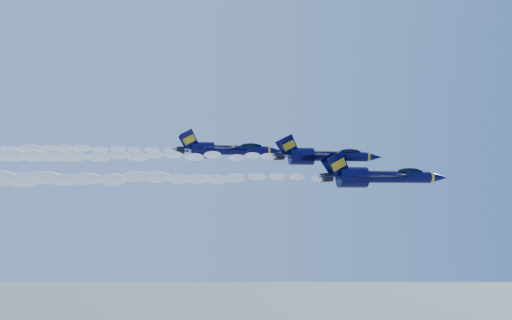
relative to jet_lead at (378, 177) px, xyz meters
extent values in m
cylinder|color=#090835|center=(3.15, 0.00, -0.08)|extent=(10.05, 1.68, 1.68)
ellipsoid|color=#090835|center=(-3.88, 0.00, -0.13)|extent=(1.74, 3.02, 7.15)
cone|color=#090835|center=(9.63, 0.00, -0.08)|extent=(2.90, 1.68, 1.68)
cylinder|color=yellow|center=(8.29, 0.00, -0.08)|extent=(0.39, 1.74, 1.74)
ellipsoid|color=black|center=(5.05, 0.00, 0.76)|extent=(4.02, 1.31, 1.11)
cube|color=yellow|center=(5.05, 0.00, 0.43)|extent=(4.69, 1.12, 0.20)
cube|color=#090835|center=(-1.87, -4.47, -0.08)|extent=(5.99, 7.10, 0.20)
cube|color=#090835|center=(-1.87, 4.47, -0.08)|extent=(5.99, 7.10, 0.20)
cube|color=yellow|center=(-0.31, -4.47, 0.04)|extent=(2.69, 5.59, 0.11)
cube|color=yellow|center=(-0.31, 4.47, 0.04)|extent=(2.69, 5.59, 0.11)
cube|color=#090835|center=(-6.34, -1.17, 1.60)|extent=(3.64, 1.15, 3.92)
cube|color=#090835|center=(-6.34, 1.17, 1.60)|extent=(3.64, 1.15, 3.92)
cylinder|color=black|center=(-7.79, -0.73, -0.19)|extent=(1.34, 1.23, 1.23)
cylinder|color=black|center=(-7.79, 0.73, -0.19)|extent=(1.34, 1.23, 1.23)
cube|color=yellow|center=(-0.20, 0.00, 0.80)|extent=(12.28, 0.39, 0.09)
ellipsoid|color=white|center=(-33.87, 0.00, -0.46)|extent=(51.03, 2.33, 2.10)
cylinder|color=#090835|center=(-3.50, 6.39, 3.34)|extent=(8.89, 1.48, 1.48)
ellipsoid|color=#090835|center=(-9.73, 6.39, 3.30)|extent=(1.54, 2.67, 6.32)
cone|color=#090835|center=(2.23, 6.39, 3.34)|extent=(2.57, 1.48, 1.48)
cylinder|color=yellow|center=(1.04, 6.39, 3.34)|extent=(0.35, 1.54, 1.54)
ellipsoid|color=black|center=(-1.82, 6.39, 4.09)|extent=(3.56, 1.16, 0.98)
cube|color=yellow|center=(-1.82, 6.39, 3.79)|extent=(4.15, 0.99, 0.18)
cube|color=#090835|center=(-7.95, 2.43, 3.34)|extent=(5.30, 6.28, 0.18)
cube|color=#090835|center=(-7.95, 10.34, 3.34)|extent=(5.30, 6.28, 0.18)
cube|color=yellow|center=(-6.57, 2.43, 3.44)|extent=(2.38, 4.95, 0.10)
cube|color=yellow|center=(-6.57, 10.34, 3.44)|extent=(2.38, 4.95, 0.10)
cube|color=#090835|center=(-11.90, 5.35, 4.83)|extent=(3.22, 1.02, 3.46)
cube|color=#090835|center=(-11.90, 7.42, 4.83)|extent=(3.22, 1.02, 3.46)
cylinder|color=black|center=(-13.19, 5.74, 3.25)|extent=(1.19, 1.09, 1.09)
cylinder|color=black|center=(-13.19, 7.03, 3.25)|extent=(1.19, 1.09, 1.09)
cube|color=yellow|center=(-6.47, 6.39, 4.12)|extent=(10.87, 0.35, 0.08)
ellipsoid|color=white|center=(-39.20, 6.39, 2.98)|extent=(51.03, 2.06, 1.86)
cylinder|color=#090835|center=(-17.50, 16.30, 4.90)|extent=(9.26, 1.54, 1.54)
ellipsoid|color=#090835|center=(-23.98, 16.30, 4.85)|extent=(1.61, 2.78, 6.58)
cone|color=#090835|center=(-11.53, 16.30, 4.90)|extent=(2.68, 1.54, 1.54)
cylinder|color=yellow|center=(-12.77, 16.30, 4.90)|extent=(0.36, 1.61, 1.61)
ellipsoid|color=black|center=(-15.75, 16.30, 5.67)|extent=(3.70, 1.20, 1.02)
cube|color=yellow|center=(-15.75, 16.30, 5.36)|extent=(4.32, 1.03, 0.19)
cube|color=#090835|center=(-22.13, 12.18, 4.90)|extent=(5.52, 6.54, 0.19)
cube|color=#090835|center=(-22.13, 20.41, 4.90)|extent=(5.52, 6.54, 0.19)
cube|color=yellow|center=(-20.69, 12.18, 5.00)|extent=(2.48, 5.15, 0.10)
cube|color=yellow|center=(-20.69, 20.41, 5.00)|extent=(2.48, 5.15, 0.10)
cube|color=#090835|center=(-26.24, 15.22, 6.44)|extent=(3.35, 1.06, 3.61)
cube|color=#090835|center=(-26.24, 17.38, 6.44)|extent=(3.35, 1.06, 3.61)
cylinder|color=black|center=(-27.58, 15.63, 4.80)|extent=(1.23, 1.13, 1.13)
cylinder|color=black|center=(-27.58, 16.97, 4.80)|extent=(1.23, 1.13, 1.13)
cube|color=yellow|center=(-20.59, 16.30, 5.70)|extent=(11.32, 0.36, 0.08)
ellipsoid|color=white|center=(-53.61, 16.30, 4.53)|extent=(51.03, 2.15, 1.94)
camera|label=1|loc=(-32.69, -77.89, -3.26)|focal=40.00mm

